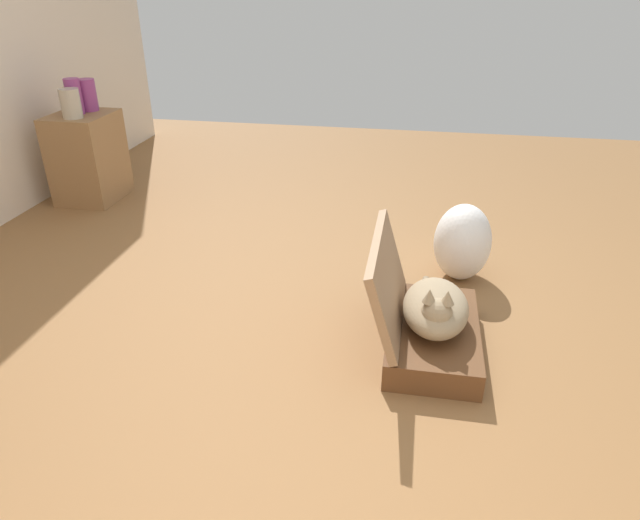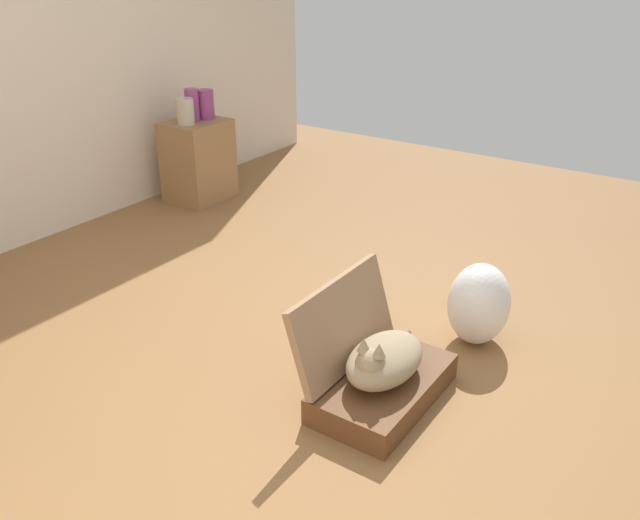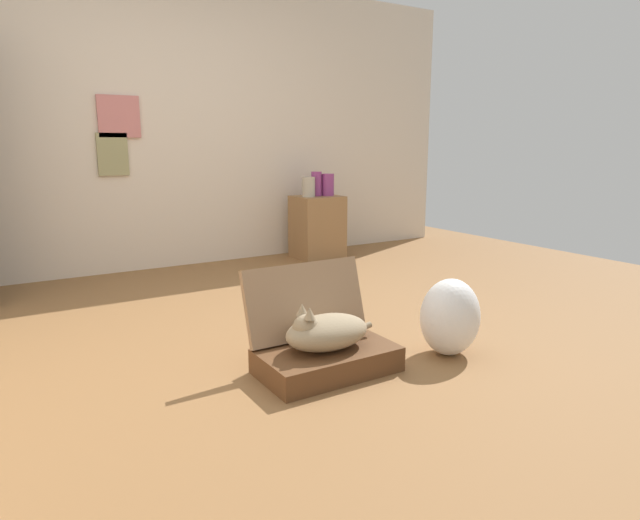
% 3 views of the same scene
% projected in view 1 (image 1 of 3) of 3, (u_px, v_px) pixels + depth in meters
% --- Properties ---
extents(ground_plane, '(7.68, 7.68, 0.00)m').
position_uv_depth(ground_plane, '(300.00, 334.00, 2.60)').
color(ground_plane, olive).
rests_on(ground_plane, ground).
extents(suitcase_base, '(0.68, 0.39, 0.12)m').
position_uv_depth(suitcase_base, '(432.00, 336.00, 2.48)').
color(suitcase_base, brown).
rests_on(suitcase_base, ground).
extents(suitcase_lid, '(0.68, 0.15, 0.39)m').
position_uv_depth(suitcase_lid, '(388.00, 281.00, 2.40)').
color(suitcase_lid, '#9B7756').
rests_on(suitcase_lid, suitcase_base).
extents(cat, '(0.52, 0.28, 0.24)m').
position_uv_depth(cat, '(436.00, 308.00, 2.40)').
color(cat, '#998466').
rests_on(cat, suitcase_base).
extents(plastic_bag_white, '(0.33, 0.30, 0.42)m').
position_uv_depth(plastic_bag_white, '(462.00, 242.00, 3.00)').
color(plastic_bag_white, white).
rests_on(plastic_bag_white, ground).
extents(side_table, '(0.45, 0.39, 0.62)m').
position_uv_depth(side_table, '(88.00, 158.00, 4.01)').
color(side_table, olive).
rests_on(side_table, ground).
extents(vase_tall, '(0.13, 0.13, 0.19)m').
position_uv_depth(vase_tall, '(71.00, 104.00, 3.72)').
color(vase_tall, '#B7AD99').
rests_on(vase_tall, side_table).
extents(vase_short, '(0.12, 0.12, 0.21)m').
position_uv_depth(vase_short, '(87.00, 95.00, 3.92)').
color(vase_short, '#8C387A').
rests_on(vase_short, side_table).
extents(vase_round, '(0.10, 0.10, 0.24)m').
position_uv_depth(vase_round, '(74.00, 96.00, 3.82)').
color(vase_round, '#8C387A').
rests_on(vase_round, side_table).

